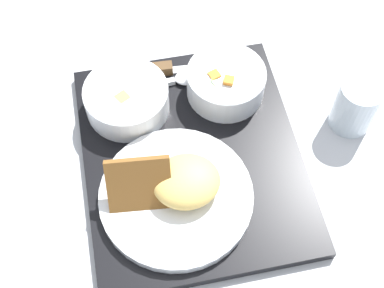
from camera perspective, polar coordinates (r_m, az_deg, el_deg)
ground_plane at (r=0.80m, az=0.00°, el=-1.75°), size 4.00×4.00×0.00m
serving_tray at (r=0.80m, az=0.00°, el=-1.43°), size 0.42×0.37×0.02m
bowl_salad at (r=0.83m, az=3.61°, el=6.73°), size 0.12×0.12×0.06m
bowl_soup at (r=0.82m, az=-6.99°, el=4.93°), size 0.13×0.13×0.05m
plate_main at (r=0.74m, az=-1.69°, el=-5.11°), size 0.22×0.22×0.08m
knife at (r=0.87m, az=-3.92°, el=7.89°), size 0.05×0.19×0.02m
spoon at (r=0.86m, az=-1.17°, el=6.98°), size 0.04×0.14×0.01m
glass_water at (r=0.85m, az=16.99°, el=3.76°), size 0.06×0.06×0.09m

